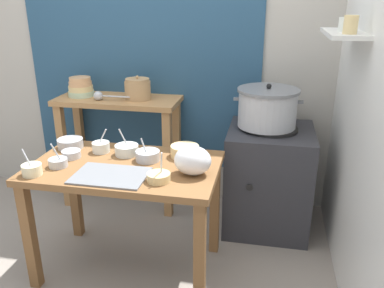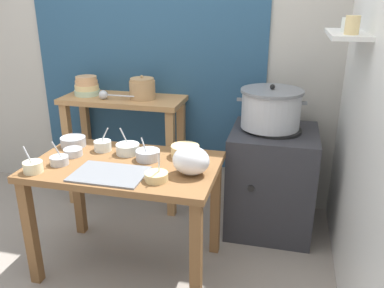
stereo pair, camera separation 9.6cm
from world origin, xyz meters
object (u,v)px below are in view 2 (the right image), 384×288
Objects in this scene: stove_block at (271,180)px; prep_bowl_0 at (103,145)px; prep_bowl_8 at (59,160)px; prep_bowl_2 at (148,154)px; serving_tray at (109,174)px; prep_bowl_6 at (73,141)px; prep_bowl_7 at (156,176)px; plastic_bag at (191,161)px; prep_bowl_4 at (33,166)px; prep_bowl_1 at (73,152)px; prep_bowl_3 at (185,151)px; ladle at (105,95)px; prep_table at (126,180)px; steamer_pot at (271,108)px; prep_bowl_5 at (128,148)px; clay_pot at (142,89)px; back_shelf_table at (124,124)px; bowl_stack_enamel at (87,86)px.

prep_bowl_0 is at bearing -153.18° from stove_block.
prep_bowl_2 is at bearing 21.64° from prep_bowl_8.
stove_block is 1.49m from prep_bowl_8.
serving_tray is 2.46× the size of prep_bowl_6.
prep_bowl_7 is at bearing -123.80° from stove_block.
prep_bowl_4 is at bearing -168.08° from plastic_bag.
prep_bowl_3 reaches higher than prep_bowl_1.
prep_bowl_6 is (0.01, 0.42, -0.00)m from prep_bowl_4.
ladle reaches higher than prep_bowl_3.
ladle is (-0.46, 0.73, 0.33)m from prep_table.
stove_block is at bearing 44.01° from prep_bowl_3.
plastic_bag is at bearing -41.90° from ladle.
steamer_pot is 1.35m from prep_bowl_6.
prep_bowl_5 is (-0.02, 0.32, 0.03)m from serving_tray.
prep_bowl_4 is at bearing -91.25° from prep_bowl_6.
steamer_pot reaches higher than prep_bowl_3.
plastic_bag is 1.79× the size of prep_bowl_1.
clay_pot is (-0.18, 0.82, 0.37)m from prep_table.
clay_pot is 1.08m from plastic_bag.
prep_bowl_5 reaches higher than stove_block.
prep_bowl_2 is at bearing 29.82° from prep_bowl_4.
stove_block is 2.70× the size of ladle.
prep_bowl_3 is at bearing -43.27° from back_shelf_table.
prep_bowl_1 is 0.14m from prep_bowl_8.
prep_bowl_0 is at bearing 161.32° from plastic_bag.
serving_tray is 0.46m from plastic_bag.
prep_bowl_1 is 0.34m from prep_bowl_5.
stove_block is 1.10m from prep_bowl_5.
prep_table is 6.28× the size of prep_bowl_7.
prep_table is 0.40m from prep_bowl_3.
plastic_bag is (-0.42, -0.75, 0.42)m from stove_block.
steamer_pot is 1.35m from prep_bowl_1.
bowl_stack_enamel is at bearing 174.69° from stove_block.
back_shelf_table reaches higher than plastic_bag.
prep_bowl_2 is (0.13, 0.26, 0.03)m from serving_tray.
prep_bowl_4 is (-0.43, -0.07, 0.03)m from serving_tray.
prep_bowl_5 is at bearing 19.18° from prep_bowl_1.
plastic_bag is 0.50m from prep_bowl_5.
prep_bowl_7 reaches higher than plastic_bag.
prep_bowl_8 is at bearing -83.69° from ladle.
prep_bowl_6 is (0.02, -0.54, -0.18)m from ladle.
stove_block is 1.42m from prep_bowl_6.
bowl_stack_enamel is 0.23m from ladle.
ladle is at bearing 131.59° from prep_bowl_2.
prep_table is 7.57× the size of prep_bowl_2.
clay_pot is at bearing 113.85° from prep_bowl_7.
prep_bowl_3 is (0.78, -0.54, -0.18)m from ladle.
prep_bowl_8 reaches higher than prep_bowl_1.
prep_bowl_4 reaches higher than prep_bowl_0.
prep_bowl_5 is (-0.84, -0.56, -0.16)m from steamer_pot.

